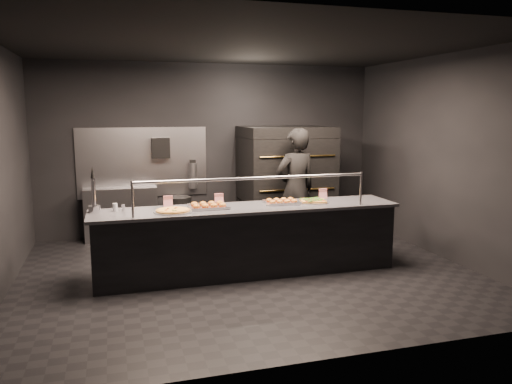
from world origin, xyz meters
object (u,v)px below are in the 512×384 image
(slider_tray_b, at_px, (282,202))
(worker, at_px, (296,189))
(trash_bin, at_px, (179,217))
(prep_shelf, at_px, (121,214))
(pizza_oven, at_px, (285,181))
(square_pizza, at_px, (313,201))
(towel_dispenser, at_px, (161,148))
(beer_tap, at_px, (94,199))
(round_pizza, at_px, (173,211))
(service_counter, at_px, (248,240))
(slider_tray_a, at_px, (208,206))
(fire_extinguisher, at_px, (193,175))

(slider_tray_b, xyz_separation_m, worker, (0.57, 0.96, 0.01))
(trash_bin, bearing_deg, slider_tray_b, -62.30)
(prep_shelf, distance_m, slider_tray_b, 3.12)
(pizza_oven, height_order, square_pizza, pizza_oven)
(slider_tray_b, bearing_deg, trash_bin, 117.70)
(towel_dispenser, bearing_deg, beer_tap, -115.30)
(trash_bin, bearing_deg, round_pizza, -99.18)
(round_pizza, bearing_deg, beer_tap, 165.72)
(beer_tap, distance_m, worker, 3.14)
(round_pizza, distance_m, trash_bin, 2.39)
(trash_bin, bearing_deg, square_pizza, -53.98)
(pizza_oven, relative_size, beer_tap, 3.29)
(pizza_oven, xyz_separation_m, slider_tray_b, (-0.70, -1.83, -0.02))
(prep_shelf, distance_m, beer_tap, 2.27)
(service_counter, distance_m, slider_tray_b, 0.70)
(slider_tray_b, distance_m, worker, 1.11)
(slider_tray_a, relative_size, trash_bin, 0.71)
(square_pizza, distance_m, trash_bin, 2.75)
(pizza_oven, bearing_deg, square_pizza, -97.61)
(slider_tray_a, relative_size, worker, 0.27)
(towel_dispenser, relative_size, fire_extinguisher, 0.69)
(service_counter, relative_size, slider_tray_b, 7.92)
(round_pizza, bearing_deg, trash_bin, 80.82)
(prep_shelf, bearing_deg, round_pizza, -75.91)
(pizza_oven, height_order, prep_shelf, pizza_oven)
(prep_shelf, relative_size, fire_extinguisher, 2.38)
(round_pizza, relative_size, square_pizza, 1.15)
(pizza_oven, distance_m, prep_shelf, 2.88)
(service_counter, height_order, fire_extinguisher, service_counter)
(towel_dispenser, height_order, trash_bin, towel_dispenser)
(round_pizza, relative_size, slider_tray_a, 0.97)
(round_pizza, xyz_separation_m, slider_tray_b, (1.50, 0.14, 0.01))
(fire_extinguisher, distance_m, slider_tray_a, 2.37)
(towel_dispenser, relative_size, slider_tray_b, 0.68)
(beer_tap, height_order, slider_tray_b, beer_tap)
(pizza_oven, relative_size, slider_tray_a, 3.75)
(pizza_oven, relative_size, round_pizza, 3.87)
(towel_dispenser, distance_m, square_pizza, 3.05)
(square_pizza, relative_size, worker, 0.22)
(worker, bearing_deg, slider_tray_b, 47.94)
(prep_shelf, bearing_deg, service_counter, -55.41)
(trash_bin, bearing_deg, worker, -35.13)
(fire_extinguisher, bearing_deg, round_pizza, -104.72)
(beer_tap, height_order, worker, worker)
(worker, bearing_deg, square_pizza, 71.90)
(towel_dispenser, xyz_separation_m, trash_bin, (0.27, -0.17, -1.19))
(round_pizza, bearing_deg, square_pizza, 3.38)
(beer_tap, distance_m, square_pizza, 2.91)
(square_pizza, bearing_deg, fire_extinguisher, 118.90)
(fire_extinguisher, relative_size, slider_tray_b, 0.98)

